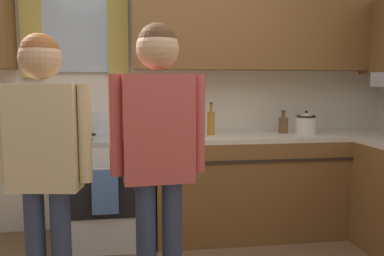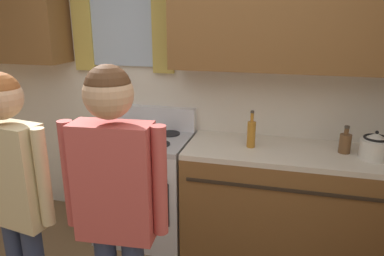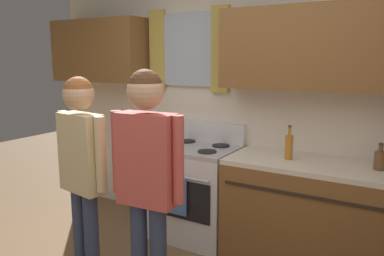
# 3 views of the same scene
# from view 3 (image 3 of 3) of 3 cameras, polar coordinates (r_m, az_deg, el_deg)

# --- Properties ---
(back_wall_unit) EXTENTS (4.60, 0.42, 2.60)m
(back_wall_unit) POSITION_cam_3_polar(r_m,az_deg,el_deg) (3.61, 8.76, 6.69)
(back_wall_unit) COLOR silver
(back_wall_unit) RESTS_ON ground
(stove_oven) EXTENTS (0.76, 0.67, 1.10)m
(stove_oven) POSITION_cam_3_polar(r_m,az_deg,el_deg) (3.76, 0.69, -9.21)
(stove_oven) COLOR silver
(stove_oven) RESTS_ON ground
(bottle_squat_brown) EXTENTS (0.08, 0.08, 0.21)m
(bottle_squat_brown) POSITION_cam_3_polar(r_m,az_deg,el_deg) (3.20, 26.11, -4.27)
(bottle_squat_brown) COLOR brown
(bottle_squat_brown) RESTS_ON kitchen_counter_run
(bottle_oil_amber) EXTENTS (0.06, 0.06, 0.29)m
(bottle_oil_amber) POSITION_cam_3_polar(r_m,az_deg,el_deg) (3.26, 14.20, -2.67)
(bottle_oil_amber) COLOR #B27223
(bottle_oil_amber) RESTS_ON kitchen_counter_run
(adult_left) EXTENTS (0.49, 0.22, 1.60)m
(adult_left) POSITION_cam_3_polar(r_m,az_deg,el_deg) (2.83, -16.01, -4.73)
(adult_left) COLOR #2D3856
(adult_left) RESTS_ON ground
(adult_in_plaid) EXTENTS (0.51, 0.23, 1.66)m
(adult_in_plaid) POSITION_cam_3_polar(r_m,az_deg,el_deg) (2.41, -6.72, -6.07)
(adult_in_plaid) COLOR #2D3856
(adult_in_plaid) RESTS_ON ground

